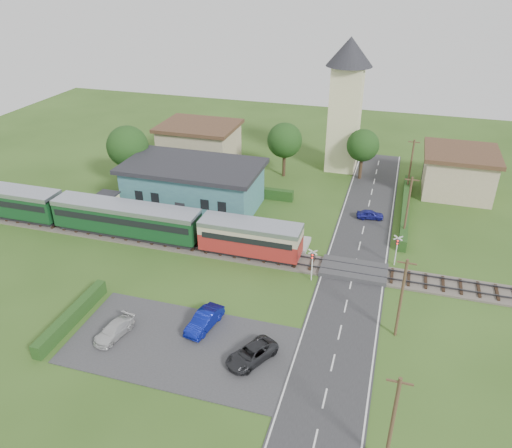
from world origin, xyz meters
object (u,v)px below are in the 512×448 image
(pedestrian_near, at_px, (233,228))
(station_building, at_px, (193,185))
(crossing_signal_near, at_px, (312,260))
(car_park_dark, at_px, (252,354))
(equipment_hut, at_px, (108,204))
(church_tower, at_px, (347,96))
(crossing_signal_far, at_px, (397,246))
(pedestrian_far, at_px, (121,209))
(car_park_silver, at_px, (114,330))
(train, at_px, (100,214))
(car_park_blue, at_px, (204,320))
(house_east, at_px, (458,172))
(car_on_road, at_px, (370,214))
(house_west, at_px, (200,143))

(pedestrian_near, bearing_deg, station_building, -44.58)
(crossing_signal_near, height_order, car_park_dark, crossing_signal_near)
(equipment_hut, height_order, station_building, station_building)
(equipment_hut, relative_size, church_tower, 0.14)
(station_building, xyz_separation_m, car_park_dark, (14.22, -22.97, -2.03))
(church_tower, relative_size, crossing_signal_far, 5.37)
(church_tower, distance_m, pedestrian_far, 32.46)
(crossing_signal_far, relative_size, car_park_silver, 0.88)
(train, relative_size, car_park_dark, 10.33)
(crossing_signal_near, distance_m, pedestrian_far, 23.42)
(crossing_signal_far, xyz_separation_m, car_park_blue, (-14.08, -13.89, -1.39))
(house_east, distance_m, car_on_road, 14.38)
(car_park_dark, bearing_deg, house_east, 94.93)
(train, relative_size, pedestrian_far, 22.86)
(car_park_dark, bearing_deg, pedestrian_far, 168.76)
(car_on_road, xyz_separation_m, car_park_dark, (-6.21, -25.48, 0.10))
(station_building, bearing_deg, car_on_road, 7.01)
(car_park_blue, bearing_deg, car_park_silver, -144.18)
(pedestrian_near, bearing_deg, house_west, -61.97)
(equipment_hut, xyz_separation_m, station_building, (8.00, 5.79, 0.95))
(car_park_silver, bearing_deg, car_on_road, 67.89)
(house_west, bearing_deg, crossing_signal_near, -49.89)
(church_tower, xyz_separation_m, pedestrian_near, (-7.91, -23.37, -8.86))
(car_park_blue, height_order, pedestrian_near, pedestrian_near)
(pedestrian_far, bearing_deg, house_west, -28.70)
(pedestrian_far, bearing_deg, equipment_hut, 64.34)
(house_east, bearing_deg, church_tower, 165.07)
(church_tower, height_order, house_east, church_tower)
(house_east, height_order, pedestrian_far, house_east)
(car_park_silver, xyz_separation_m, pedestrian_far, (-9.49, 17.68, 0.77))
(house_west, relative_size, car_on_road, 3.60)
(crossing_signal_far, height_order, pedestrian_near, crossing_signal_far)
(station_building, distance_m, house_east, 32.70)
(station_building, relative_size, house_east, 1.82)
(car_on_road, bearing_deg, train, 103.24)
(pedestrian_near, bearing_deg, house_east, -142.44)
(car_park_dark, xyz_separation_m, pedestrian_near, (-7.13, 16.61, 0.70))
(station_building, xyz_separation_m, church_tower, (15.00, 17.01, 7.53))
(equipment_hut, height_order, pedestrian_far, equipment_hut)
(car_park_dark, relative_size, pedestrian_far, 2.21)
(crossing_signal_near, xyz_separation_m, crossing_signal_far, (7.20, 4.80, 0.00))
(house_west, relative_size, crossing_signal_near, 3.30)
(car_park_blue, height_order, car_park_silver, car_park_blue)
(crossing_signal_near, bearing_deg, car_park_dark, -100.67)
(equipment_hut, xyz_separation_m, crossing_signal_near, (24.40, -5.61, 0.39))
(pedestrian_near, xyz_separation_m, pedestrian_far, (-13.42, 0.55, 0.03))
(station_building, height_order, car_park_silver, station_building)
(house_east, height_order, crossing_signal_far, house_east)
(house_east, xyz_separation_m, crossing_signal_near, (-13.60, -24.41, -0.66))
(house_east, relative_size, crossing_signal_far, 2.69)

